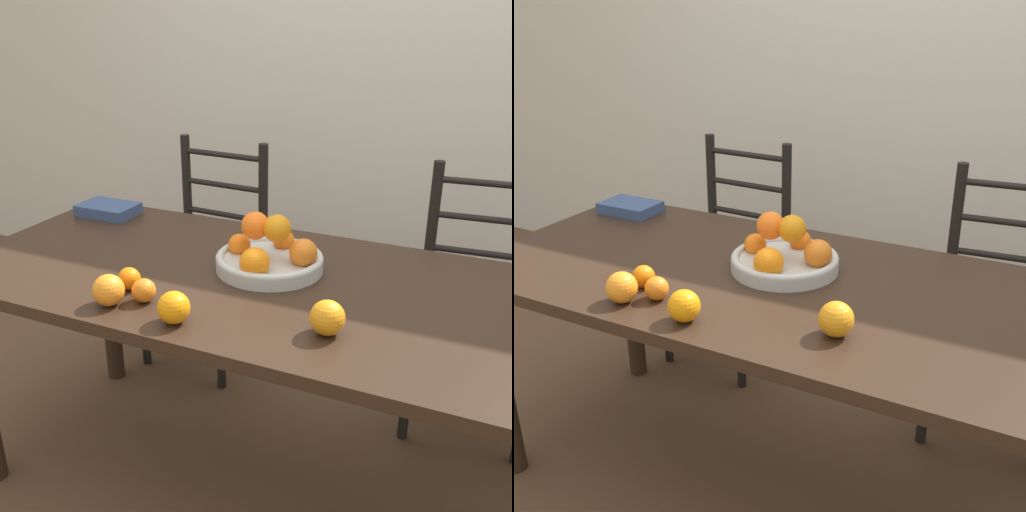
# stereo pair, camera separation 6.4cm
# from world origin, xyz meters

# --- Properties ---
(ground_plane) EXTENTS (12.00, 12.00, 0.00)m
(ground_plane) POSITION_xyz_m (0.00, 0.00, 0.00)
(ground_plane) COLOR brown
(wall_back) EXTENTS (8.00, 0.06, 2.60)m
(wall_back) POSITION_xyz_m (0.00, 1.41, 1.30)
(wall_back) COLOR beige
(wall_back) RESTS_ON ground_plane
(dining_table) EXTENTS (1.87, 0.81, 0.74)m
(dining_table) POSITION_xyz_m (0.00, 0.00, 0.65)
(dining_table) COLOR black
(dining_table) RESTS_ON ground_plane
(fruit_bowl) EXTENTS (0.31, 0.31, 0.17)m
(fruit_bowl) POSITION_xyz_m (-0.04, 0.06, 0.79)
(fruit_bowl) COLOR #B2B7B2
(fruit_bowl) RESTS_ON dining_table
(orange_loose_0) EXTENTS (0.06, 0.06, 0.06)m
(orange_loose_0) POSITION_xyz_m (-0.25, -0.26, 0.77)
(orange_loose_0) COLOR orange
(orange_loose_0) RESTS_ON dining_table
(orange_loose_1) EXTENTS (0.06, 0.06, 0.06)m
(orange_loose_1) POSITION_xyz_m (-0.33, -0.21, 0.77)
(orange_loose_1) COLOR orange
(orange_loose_1) RESTS_ON dining_table
(orange_loose_2) EXTENTS (0.08, 0.08, 0.08)m
(orange_loose_2) POSITION_xyz_m (-0.12, -0.32, 0.78)
(orange_loose_2) COLOR orange
(orange_loose_2) RESTS_ON dining_table
(orange_loose_3) EXTENTS (0.08, 0.08, 0.08)m
(orange_loose_3) POSITION_xyz_m (0.22, -0.22, 0.78)
(orange_loose_3) COLOR orange
(orange_loose_3) RESTS_ON dining_table
(orange_loose_4) EXTENTS (0.08, 0.08, 0.08)m
(orange_loose_4) POSITION_xyz_m (-0.32, -0.31, 0.78)
(orange_loose_4) COLOR orange
(orange_loose_4) RESTS_ON dining_table
(chair_left) EXTENTS (0.44, 0.42, 0.93)m
(chair_left) POSITION_xyz_m (-0.59, 0.67, 0.47)
(chair_left) COLOR black
(chair_left) RESTS_ON ground_plane
(chair_right) EXTENTS (0.45, 0.43, 0.93)m
(chair_right) POSITION_xyz_m (0.50, 0.67, 0.47)
(chair_right) COLOR black
(chair_right) RESTS_ON ground_plane
(book_stack) EXTENTS (0.20, 0.14, 0.04)m
(book_stack) POSITION_xyz_m (-0.77, 0.27, 0.76)
(book_stack) COLOR #334770
(book_stack) RESTS_ON dining_table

